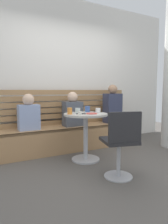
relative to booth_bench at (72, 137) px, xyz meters
name	(u,v)px	position (x,y,z in m)	size (l,w,h in m)	color
ground	(109,171)	(0.00, -1.20, -0.22)	(8.00, 8.00, 0.00)	#514C47
back_wall	(63,73)	(0.00, 0.44, 1.23)	(5.20, 0.10, 2.90)	silver
booth_bench	(72,137)	(0.00, 0.00, 0.00)	(2.70, 0.52, 0.44)	#A87C51
booth_backrest	(67,107)	(0.00, 0.24, 0.56)	(2.65, 0.04, 0.67)	#9A7249
cafe_table	(86,128)	(-0.07, -0.66, 0.30)	(0.68, 0.68, 0.74)	#ADADB2
white_chair	(121,142)	(-0.02, -1.47, 0.24)	(0.49, 0.49, 0.85)	#ADADB2
person_adult	(112,106)	(0.89, -0.04, 0.57)	(0.34, 0.22, 0.77)	#333851
person_child_left	(29,114)	(-0.80, -0.02, 0.48)	(0.34, 0.22, 0.60)	#8C9EC6
person_child_middle	(73,111)	(-0.01, -0.03, 0.50)	(0.34, 0.22, 0.63)	#4C515B
cup_mug_blue	(87,109)	(0.07, -0.46, 0.57)	(0.08, 0.08, 0.10)	#3D5B9E
cup_tumbler_orange	(70,111)	(-0.34, -0.65, 0.57)	(0.07, 0.07, 0.10)	orange
cup_ceramic_white	(98,110)	(0.18, -0.61, 0.55)	(0.08, 0.08, 0.07)	white
cup_espresso_small	(80,113)	(-0.25, -0.82, 0.55)	(0.06, 0.06, 0.06)	silver
cup_glass_short	(78,111)	(-0.16, -0.56, 0.56)	(0.08, 0.08, 0.08)	silver
plate_small	(92,113)	(-0.01, -0.75, 0.52)	(0.17, 0.17, 0.01)	#DB4C42
phone_on_table	(81,114)	(-0.16, -0.68, 0.52)	(0.07, 0.14, 0.01)	black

